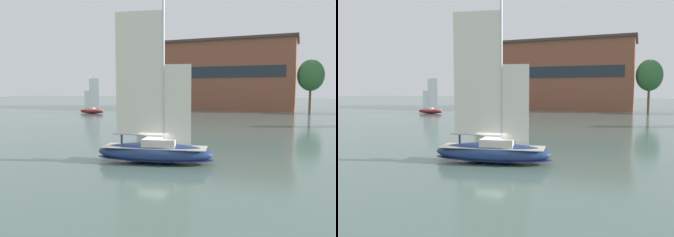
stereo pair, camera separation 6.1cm
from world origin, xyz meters
TOP-DOWN VIEW (x-y plane):
  - ground_plane at (0.00, 0.00)m, footprint 400.00×400.00m
  - waterfront_building at (-13.43, 74.53)m, footprint 47.11×18.03m
  - tree_shore_center at (13.19, 68.45)m, footprint 6.61×6.61m
  - sailboat_main at (0.01, 0.00)m, footprint 10.25×4.58m
  - sailboat_moored_mid_channel at (-36.64, 43.01)m, footprint 6.89×2.05m

SIDE VIEW (x-z plane):
  - ground_plane at x=0.00m, z-range 0.00..0.00m
  - sailboat_moored_mid_channel at x=-36.64m, z-range -3.92..5.51m
  - sailboat_main at x=0.01m, z-range -5.73..7.88m
  - tree_shore_center at x=13.19m, z-range 2.72..16.34m
  - waterfront_building at x=-13.43m, z-range 0.03..20.24m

